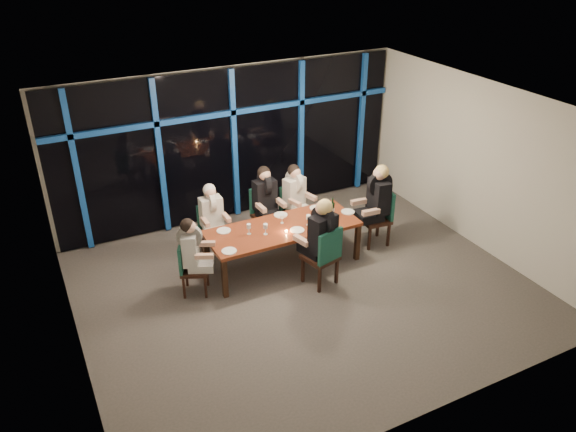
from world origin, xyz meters
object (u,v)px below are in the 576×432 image
Objects in this scene: chair_end_right at (380,214)px; wine_bottle at (332,209)px; chair_end_left at (189,265)px; water_pitcher at (328,214)px; diner_far_mid at (266,193)px; diner_end_right at (377,194)px; chair_near_mid at (324,254)px; diner_far_right at (296,190)px; chair_far_left at (211,227)px; diner_far_left at (212,210)px; chair_far_mid at (264,210)px; dining_table at (283,230)px; diner_near_mid at (321,229)px; chair_far_right at (293,207)px; diner_end_left at (192,245)px.

wine_bottle is (-0.97, 0.08, 0.29)m from chair_end_right.
chair_end_left is 4.48× the size of water_pitcher.
diner_far_mid is 2.01m from diner_end_right.
chair_near_mid is 5.20× the size of water_pitcher.
diner_far_right is 1.01m from water_pitcher.
diner_far_mid is at bearing -0.05° from chair_far_left.
chair_far_mid is at bearing 8.63° from diner_far_left.
dining_table is 2.51× the size of diner_near_mid.
chair_far_right is at bearing -1.63° from diner_far_mid.
diner_end_left is (-0.67, -0.97, -0.01)m from diner_far_left.
diner_far_left is at bearing 137.22° from dining_table.
chair_far_left is 0.97× the size of chair_far_right.
chair_far_left is 4.54× the size of water_pitcher.
diner_far_mid is (1.07, -0.00, 0.43)m from chair_far_left.
chair_far_right is 2.81× the size of wine_bottle.
chair_near_mid is 0.43m from diner_near_mid.
chair_end_left is (-0.74, -1.02, -0.01)m from chair_far_left.
diner_end_left is 2.03m from diner_near_mid.
diner_far_mid is at bearing 82.51° from dining_table.
chair_far_mid is 4.85× the size of water_pitcher.
chair_end_left is (-2.37, -1.03, -0.02)m from chair_far_right.
diner_end_left is 0.86× the size of diner_near_mid.
chair_end_right is at bearing -15.86° from water_pitcher.
diner_end_left is 0.86× the size of diner_end_right.
diner_near_mid is 5.07× the size of water_pitcher.
water_pitcher is (0.49, 0.74, 0.26)m from chair_near_mid.
diner_far_mid is at bearing -90.00° from chair_far_mid.
diner_end_right is (1.71, -1.05, 0.07)m from diner_far_mid.
diner_end_right is (3.45, -0.00, 0.14)m from diner_end_left.
chair_end_right is 1.13m from water_pitcher.
chair_end_left is 0.86× the size of chair_end_right.
diner_end_left is (-1.94, 0.76, 0.28)m from chair_near_mid.
chair_end_right is at bearing -35.18° from chair_far_mid.
diner_far_right is at bearing -43.81° from chair_end_left.
diner_far_right is (-1.22, 0.99, 0.32)m from chair_end_right.
chair_far_mid is at bearing -98.32° from chair_near_mid.
chair_end_right reaches higher than water_pitcher.
wine_bottle is (0.25, -0.92, -0.03)m from diner_far_right.
diner_far_left is at bearing -10.06° from diner_end_left.
chair_end_left is 2.66m from wine_bottle.
chair_end_left is 3.61m from chair_end_right.
chair_far_right is 1.63m from diner_end_right.
chair_near_mid is (0.32, -0.86, -0.09)m from dining_table.
wine_bottle reaches higher than chair_end_left.
chair_far_left is at bearing -8.02° from diner_end_left.
water_pitcher is at bearing -66.59° from chair_end_left.
diner_far_left is at bearing -103.30° from chair_end_right.
chair_far_mid is 2.10m from diner_end_left.
chair_near_mid is at bearing -86.92° from diner_end_left.
diner_end_right is at bearing -3.24° from dining_table.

